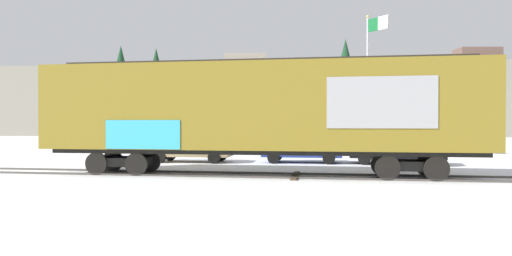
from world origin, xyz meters
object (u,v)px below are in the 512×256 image
object	(u,v)px
parked_car_tan	(191,146)
parked_car_black	(396,148)
flagpole	(371,65)
freight_car	(259,109)
parked_car_blue	(300,148)

from	to	relation	value
parked_car_tan	parked_car_black	bearing A→B (deg)	-1.48
flagpole	freight_car	bearing A→B (deg)	-120.14
freight_car	parked_car_blue	bearing A→B (deg)	75.43
freight_car	parked_car_tan	bearing A→B (deg)	125.18
flagpole	parked_car_blue	distance (m)	7.61
flagpole	parked_car_tan	xyz separation A→B (m)	(-10.21, -4.24, -4.76)
parked_car_blue	parked_car_black	world-z (taller)	parked_car_black
flagpole	parked_car_tan	bearing A→B (deg)	-157.46
freight_car	parked_car_blue	xyz separation A→B (m)	(1.63, 6.28, -1.87)
freight_car	parked_car_blue	size ratio (longest dim) A/B	4.07
parked_car_black	parked_car_blue	bearing A→B (deg)	173.77
flagpole	parked_car_black	xyz separation A→B (m)	(0.53, -4.51, -4.82)
parked_car_blue	flagpole	bearing A→B (deg)	42.64
parked_car_tan	freight_car	bearing A→B (deg)	-54.82
flagpole	parked_car_black	bearing A→B (deg)	-83.26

